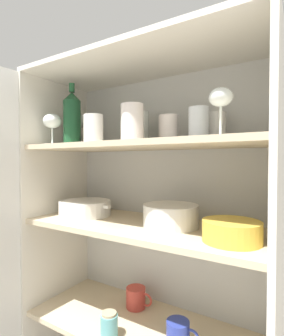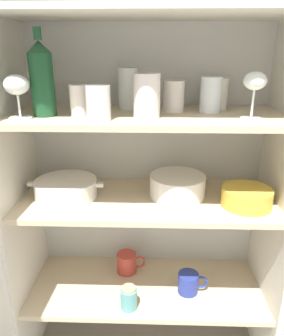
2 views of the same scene
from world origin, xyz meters
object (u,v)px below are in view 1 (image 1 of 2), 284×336
(plate_stack_white, at_px, (171,216))
(coffee_mug_primary, at_px, (179,333))
(mixing_bowl_large, at_px, (232,230))
(casserole_dish, at_px, (85,208))
(storage_jar, at_px, (109,325))
(wine_bottle, at_px, (72,118))

(plate_stack_white, relative_size, coffee_mug_primary, 1.72)
(mixing_bowl_large, xyz_separation_m, casserole_dish, (-0.64, 0.05, -0.00))
(plate_stack_white, distance_m, coffee_mug_primary, 0.40)
(mixing_bowl_large, distance_m, coffee_mug_primary, 0.43)
(plate_stack_white, relative_size, mixing_bowl_large, 1.17)
(mixing_bowl_large, relative_size, casserole_dish, 0.62)
(mixing_bowl_large, distance_m, storage_jar, 0.56)
(coffee_mug_primary, bearing_deg, mixing_bowl_large, -6.75)
(casserole_dish, bearing_deg, coffee_mug_primary, -3.63)
(casserole_dish, height_order, storage_jar, casserole_dish)
(wine_bottle, xyz_separation_m, plate_stack_white, (0.44, 0.06, -0.38))
(wine_bottle, relative_size, storage_jar, 2.94)
(plate_stack_white, xyz_separation_m, storage_jar, (-0.17, -0.14, -0.39))
(coffee_mug_primary, distance_m, storage_jar, 0.25)
(casserole_dish, bearing_deg, storage_jar, -27.71)
(wine_bottle, bearing_deg, plate_stack_white, 7.91)
(wine_bottle, bearing_deg, casserole_dish, 48.96)
(wine_bottle, height_order, casserole_dish, wine_bottle)
(wine_bottle, xyz_separation_m, casserole_dish, (0.03, 0.04, -0.39))
(wine_bottle, distance_m, casserole_dish, 0.40)
(mixing_bowl_large, relative_size, coffee_mug_primary, 1.46)
(mixing_bowl_large, bearing_deg, casserole_dish, 175.50)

